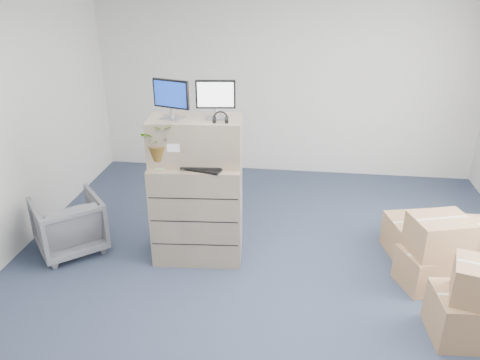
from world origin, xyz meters
The scene contains 16 objects.
ground centered at (0.00, 0.00, 0.00)m, with size 7.00×7.00×0.00m, color #283549.
wall_back centered at (0.00, 3.51, 1.40)m, with size 6.00×0.02×2.80m, color silver.
filing_cabinet_lower centered at (-0.86, 0.79, 0.58)m, with size 0.99×0.61×1.16m, color gray.
filing_cabinet_upper centered at (-0.87, 0.85, 1.40)m, with size 0.99×0.50×0.50m, color gray.
monitor_left centered at (-1.09, 0.79, 1.88)m, with size 0.41×0.22×0.41m.
monitor_right centered at (-0.64, 0.85, 1.88)m, with size 0.41×0.18×0.41m.
headphones centered at (-0.57, 0.73, 1.69)m, with size 0.16×0.16×0.02m, color black.
keyboard centered at (-0.78, 0.65, 1.17)m, with size 0.48×0.20×0.03m, color black.
mouse centered at (-0.49, 0.69, 1.17)m, with size 0.11×0.07×0.04m, color silver.
water_bottle centered at (-0.77, 0.84, 1.31)m, with size 0.09×0.09×0.30m, color #92939A.
phone_dock centered at (-0.95, 0.84, 1.21)m, with size 0.07×0.06×0.15m.
external_drive centered at (-0.57, 0.91, 1.19)m, with size 0.24×0.18×0.07m, color black.
tissue_box centered at (-0.52, 0.93, 1.27)m, with size 0.23×0.12×0.09m, color #3A87C8.
potted_plant centered at (-1.21, 0.65, 1.38)m, with size 0.42×0.45×0.40m.
office_chair centered at (-2.40, 0.69, 0.37)m, with size 0.72×0.68×0.74m, color #5C5D61.
cardboard_boxes centered at (1.87, 0.55, 0.31)m, with size 1.37×2.05×0.81m.
Camera 1 is at (0.23, -3.82, 3.06)m, focal length 35.00 mm.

